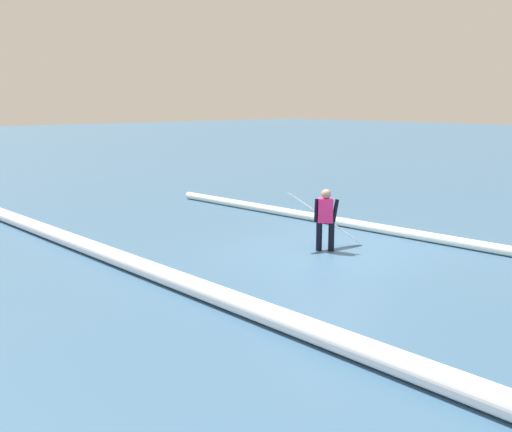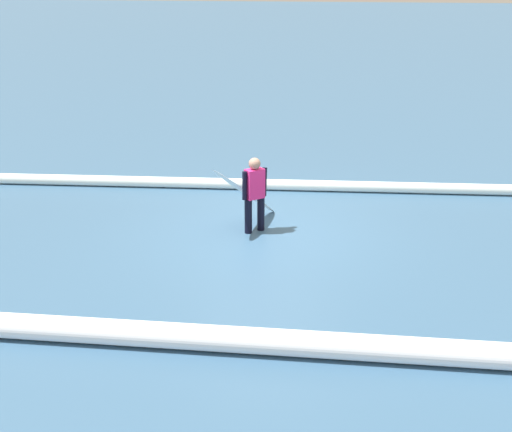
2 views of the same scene
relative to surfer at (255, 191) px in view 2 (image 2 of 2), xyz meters
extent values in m
plane|color=#35597A|center=(-0.20, 0.07, -0.80)|extent=(155.70, 155.70, 0.00)
cylinder|color=black|center=(0.11, 0.09, -0.47)|extent=(0.14, 0.14, 0.67)
cylinder|color=black|center=(-0.11, -0.09, -0.47)|extent=(0.14, 0.14, 0.67)
cube|color=#D82672|center=(0.00, 0.00, 0.14)|extent=(0.39, 0.37, 0.56)
sphere|color=#947361|center=(0.00, 0.00, 0.53)|extent=(0.22, 0.22, 0.22)
cylinder|color=black|center=(0.16, 0.14, 0.14)|extent=(0.09, 0.11, 0.53)
cylinder|color=black|center=(-0.16, -0.14, 0.14)|extent=(0.09, 0.21, 0.54)
ellipsoid|color=white|center=(0.21, -0.25, -0.12)|extent=(1.15, 1.82, 1.39)
ellipsoid|color=blue|center=(0.21, -0.25, -0.11)|extent=(0.82, 1.41, 1.12)
cylinder|color=white|center=(0.18, -2.48, -0.68)|extent=(16.05, 1.16, 0.24)
cylinder|color=white|center=(2.17, 4.20, -0.63)|extent=(19.55, 0.63, 0.35)
camera|label=1|loc=(-8.70, 10.01, 2.58)|focal=41.19mm
camera|label=2|loc=(-1.55, 11.62, 3.97)|focal=46.99mm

